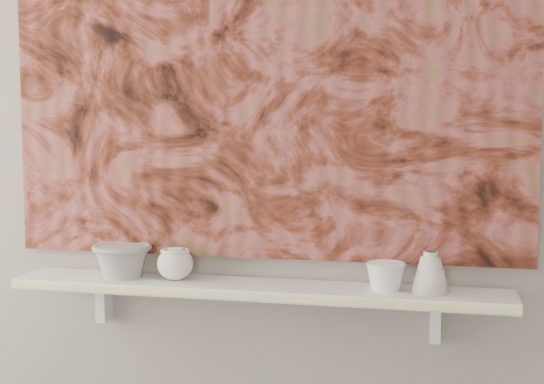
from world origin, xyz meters
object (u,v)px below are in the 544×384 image
(painting, at_px, (263,65))
(bowl_white, at_px, (385,276))
(bell_vessel, at_px, (430,272))
(bowl_grey, at_px, (122,260))
(shelf, at_px, (256,289))
(cup_cream, at_px, (175,264))

(painting, distance_m, bowl_white, 0.68)
(painting, relative_size, bowl_white, 14.23)
(painting, distance_m, bell_vessel, 0.73)
(bowl_grey, xyz_separation_m, bell_vessel, (0.87, 0.00, 0.01))
(shelf, height_order, bowl_grey, bowl_grey)
(bell_vessel, bearing_deg, painting, 170.37)
(bowl_grey, height_order, bowl_white, bowl_grey)
(bell_vessel, height_order, bowl_white, bell_vessel)
(bell_vessel, xyz_separation_m, bowl_white, (-0.12, 0.00, -0.02))
(shelf, xyz_separation_m, bowl_grey, (-0.40, 0.00, 0.06))
(bowl_grey, bearing_deg, painting, 11.40)
(shelf, height_order, bowl_white, bowl_white)
(shelf, relative_size, bowl_white, 13.28)
(cup_cream, distance_m, bell_vessel, 0.71)
(shelf, xyz_separation_m, bowl_white, (0.36, 0.00, 0.05))
(cup_cream, height_order, bowl_white, cup_cream)
(shelf, distance_m, bowl_white, 0.36)
(painting, height_order, bowl_grey, painting)
(bell_vessel, bearing_deg, shelf, 180.00)
(painting, xyz_separation_m, bowl_grey, (-0.40, -0.08, -0.56))
(cup_cream, bearing_deg, bowl_grey, 180.00)
(bowl_grey, height_order, bell_vessel, bell_vessel)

